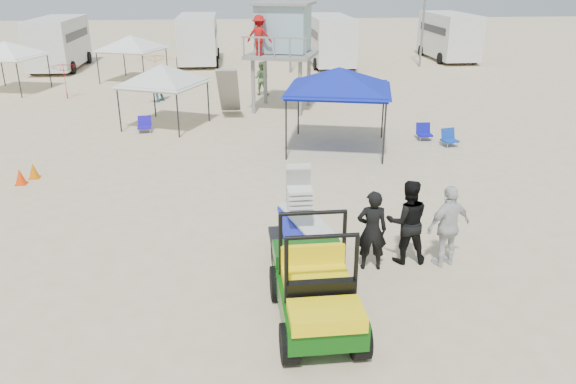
{
  "coord_description": "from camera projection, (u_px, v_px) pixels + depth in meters",
  "views": [
    {
      "loc": [
        -0.68,
        -9.11,
        6.12
      ],
      "look_at": [
        0.5,
        3.0,
        1.3
      ],
      "focal_mm": 35.0,
      "sensor_mm": 36.0,
      "label": 1
    }
  ],
  "objects": [
    {
      "name": "utility_cart",
      "position": [
        315.0,
        281.0,
        10.02
      ],
      "size": [
        1.44,
        2.72,
        2.05
      ],
      "color": "#0B4B0C",
      "rests_on": "ground"
    },
    {
      "name": "beach_chair_a",
      "position": [
        144.0,
        124.0,
        22.71
      ],
      "size": [
        0.6,
        0.65,
        0.64
      ],
      "color": "#1D10B1",
      "rests_on": "ground"
    },
    {
      "name": "lifeguard_tower",
      "position": [
        280.0,
        32.0,
        25.37
      ],
      "size": [
        3.7,
        3.7,
        4.7
      ],
      "color": "gray",
      "rests_on": "ground"
    },
    {
      "name": "rv_far_right",
      "position": [
        449.0,
        34.0,
        40.58
      ],
      "size": [
        2.64,
        6.6,
        3.25
      ],
      "color": "silver",
      "rests_on": "ground"
    },
    {
      "name": "light_pole_right",
      "position": [
        425.0,
        5.0,
        36.73
      ],
      "size": [
        0.14,
        0.14,
        8.0
      ],
      "primitive_type": "cylinder",
      "color": "slate",
      "rests_on": "ground"
    },
    {
      "name": "cone_far",
      "position": [
        20.0,
        177.0,
        17.13
      ],
      "size": [
        0.34,
        0.34,
        0.5
      ],
      "primitive_type": "cone",
      "color": "#FF3C08",
      "rests_on": "ground"
    },
    {
      "name": "beach_chair_b",
      "position": [
        449.0,
        137.0,
        20.92
      ],
      "size": [
        0.64,
        0.7,
        0.64
      ],
      "color": "#0F39A6",
      "rests_on": "ground"
    },
    {
      "name": "ground",
      "position": [
        277.0,
        313.0,
        10.75
      ],
      "size": [
        140.0,
        140.0,
        0.0
      ],
      "primitive_type": "plane",
      "color": "beige",
      "rests_on": "ground"
    },
    {
      "name": "man_left",
      "position": [
        372.0,
        230.0,
        12.06
      ],
      "size": [
        0.7,
        0.49,
        1.82
      ],
      "primitive_type": "imported",
      "rotation": [
        0.0,
        0.0,
        3.05
      ],
      "color": "black",
      "rests_on": "ground"
    },
    {
      "name": "canopy_white_a",
      "position": [
        162.0,
        68.0,
        22.71
      ],
      "size": [
        3.72,
        3.72,
        3.0
      ],
      "color": "black",
      "rests_on": "ground"
    },
    {
      "name": "umbrella_b",
      "position": [
        156.0,
        71.0,
        30.83
      ],
      "size": [
        2.64,
        2.67,
        1.9
      ],
      "primitive_type": "imported",
      "rotation": [
        0.0,
        0.0,
        0.33
      ],
      "color": "orange",
      "rests_on": "ground"
    },
    {
      "name": "cone_near",
      "position": [
        33.0,
        171.0,
        17.64
      ],
      "size": [
        0.34,
        0.34,
        0.5
      ],
      "primitive_type": "cone",
      "color": "#D76B06",
      "rests_on": "ground"
    },
    {
      "name": "rv_mid_left",
      "position": [
        198.0,
        37.0,
        38.96
      ],
      "size": [
        2.65,
        6.5,
        3.25
      ],
      "color": "silver",
      "rests_on": "ground"
    },
    {
      "name": "canopy_white_c",
      "position": [
        131.0,
        38.0,
        32.44
      ],
      "size": [
        3.92,
        3.92,
        3.03
      ],
      "color": "black",
      "rests_on": "ground"
    },
    {
      "name": "man_mid",
      "position": [
        407.0,
        222.0,
        12.35
      ],
      "size": [
        0.99,
        0.79,
        1.94
      ],
      "primitive_type": "imported",
      "rotation": [
        0.0,
        0.0,
        3.07
      ],
      "color": "black",
      "rests_on": "ground"
    },
    {
      "name": "umbrella_a",
      "position": [
        65.0,
        81.0,
        28.33
      ],
      "size": [
        2.29,
        2.32,
        1.83
      ],
      "primitive_type": "imported",
      "rotation": [
        0.0,
        0.0,
        0.16
      ],
      "color": "red",
      "rests_on": "ground"
    },
    {
      "name": "distant_beachgoers",
      "position": [
        204.0,
        82.0,
        28.45
      ],
      "size": [
        6.3,
        2.28,
        1.73
      ],
      "color": "#527546",
      "rests_on": "ground"
    },
    {
      "name": "light_pole_left",
      "position": [
        290.0,
        7.0,
        34.53
      ],
      "size": [
        0.14,
        0.14,
        8.0
      ],
      "primitive_type": "cylinder",
      "color": "slate",
      "rests_on": "ground"
    },
    {
      "name": "man_right",
      "position": [
        448.0,
        226.0,
        12.2
      ],
      "size": [
        1.18,
        0.79,
        1.87
      ],
      "primitive_type": "imported",
      "rotation": [
        0.0,
        0.0,
        3.47
      ],
      "color": "silver",
      "rests_on": "ground"
    },
    {
      "name": "rv_mid_right",
      "position": [
        329.0,
        38.0,
        38.38
      ],
      "size": [
        2.64,
        7.0,
        3.25
      ],
      "color": "silver",
      "rests_on": "ground"
    },
    {
      "name": "surf_trailer",
      "position": [
        300.0,
        231.0,
        12.23
      ],
      "size": [
        1.32,
        2.4,
        2.04
      ],
      "color": "black",
      "rests_on": "ground"
    },
    {
      "name": "canopy_white_b",
      "position": [
        5.0,
        44.0,
        29.48
      ],
      "size": [
        3.67,
        3.67,
        3.06
      ],
      "color": "black",
      "rests_on": "ground"
    },
    {
      "name": "beach_chair_c",
      "position": [
        424.0,
        132.0,
        21.68
      ],
      "size": [
        0.55,
        0.59,
        0.64
      ],
      "color": "#0F11A9",
      "rests_on": "ground"
    },
    {
      "name": "rv_far_left",
      "position": [
        58.0,
        41.0,
        36.75
      ],
      "size": [
        2.64,
        6.8,
        3.25
      ],
      "color": "silver",
      "rests_on": "ground"
    },
    {
      "name": "canopy_blue",
      "position": [
        339.0,
        71.0,
        19.74
      ],
      "size": [
        4.19,
        4.19,
        3.36
      ],
      "color": "black",
      "rests_on": "ground"
    }
  ]
}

